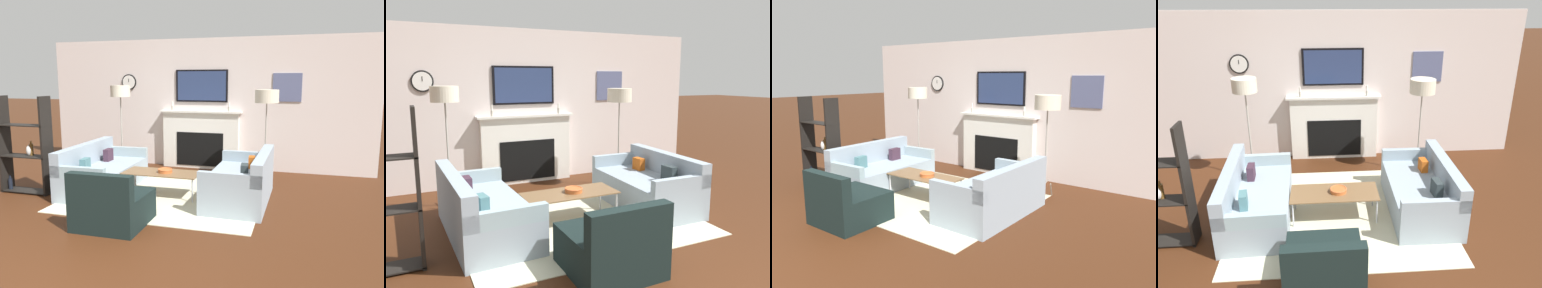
% 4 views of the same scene
% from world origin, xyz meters
% --- Properties ---
extents(fireplace_wall, '(6.94, 0.28, 2.70)m').
position_xyz_m(fireplace_wall, '(0.00, 5.00, 1.21)').
color(fireplace_wall, beige).
rests_on(fireplace_wall, ground_plane).
extents(area_rug, '(3.00, 2.61, 0.01)m').
position_xyz_m(area_rug, '(0.00, 2.90, 0.01)').
color(area_rug, beige).
rests_on(area_rug, ground_plane).
extents(couch_left, '(0.94, 1.86, 0.77)m').
position_xyz_m(couch_left, '(-1.20, 2.90, 0.27)').
color(couch_left, '#8B9AA7').
rests_on(couch_left, ground_plane).
extents(couch_right, '(0.90, 1.71, 0.77)m').
position_xyz_m(couch_right, '(1.19, 2.90, 0.28)').
color(couch_right, '#8B9AA7').
rests_on(couch_right, ground_plane).
extents(armchair, '(0.85, 0.84, 0.75)m').
position_xyz_m(armchair, '(-0.25, 1.46, 0.25)').
color(armchair, black).
rests_on(armchair, ground_plane).
extents(coffee_table, '(1.22, 0.53, 0.39)m').
position_xyz_m(coffee_table, '(-0.08, 2.82, 0.37)').
color(coffee_table, brown).
rests_on(coffee_table, ground_plane).
extents(decorative_bowl, '(0.24, 0.24, 0.06)m').
position_xyz_m(decorative_bowl, '(-0.03, 2.82, 0.42)').
color(decorative_bowl, '#B95B2A').
rests_on(decorative_bowl, coffee_table).
extents(floor_lamp_left, '(0.39, 0.39, 1.75)m').
position_xyz_m(floor_lamp_left, '(-1.42, 4.09, 1.60)').
color(floor_lamp_left, '#9E998E').
rests_on(floor_lamp_left, ground_plane).
extents(floor_lamp_right, '(0.42, 0.42, 1.69)m').
position_xyz_m(floor_lamp_right, '(1.42, 4.09, 1.54)').
color(floor_lamp_right, '#9E998E').
rests_on(floor_lamp_right, ground_plane).
extents(shelf_unit, '(0.87, 0.28, 1.60)m').
position_xyz_m(shelf_unit, '(-2.30, 2.39, 0.73)').
color(shelf_unit, black).
rests_on(shelf_unit, ground_plane).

